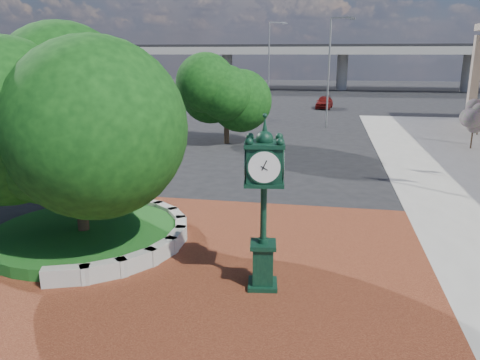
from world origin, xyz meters
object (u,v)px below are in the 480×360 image
(street_lamp_near, at_px, (332,65))
(parked_car, at_px, (324,102))
(street_lamp_far, at_px, (271,57))
(post_clock, at_px, (264,198))

(street_lamp_near, bearing_deg, parked_car, 92.06)
(street_lamp_near, bearing_deg, street_lamp_far, 112.07)
(parked_car, bearing_deg, street_lamp_near, -81.75)
(post_clock, relative_size, parked_car, 1.11)
(street_lamp_near, bearing_deg, post_clock, -93.35)
(street_lamp_near, relative_size, street_lamp_far, 0.92)
(post_clock, xyz_separation_m, parked_car, (1.14, 43.19, -1.81))
(post_clock, distance_m, street_lamp_far, 46.33)
(post_clock, distance_m, street_lamp_near, 28.68)
(post_clock, bearing_deg, street_lamp_near, 86.65)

